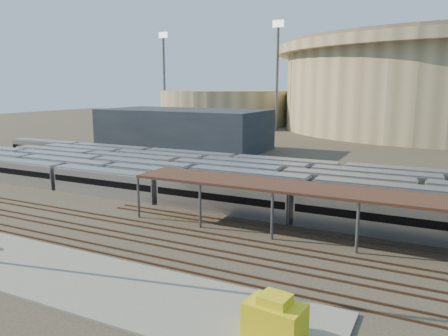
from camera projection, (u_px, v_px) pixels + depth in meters
name	position (u px, v px, depth m)	size (l,w,h in m)	color
ground	(190.00, 230.00, 48.39)	(420.00, 420.00, 0.00)	#383026
apron	(50.00, 271.00, 37.41)	(50.00, 9.00, 0.20)	gray
subway_trains	(234.00, 180.00, 65.83)	(128.14, 23.90, 3.60)	#B8B7BC
inspection_shed	(411.00, 201.00, 41.27)	(60.30, 6.00, 5.30)	#505055
empty_tracks	(164.00, 243.00, 43.98)	(170.00, 9.62, 0.18)	#4C3323
secondary_arena	(226.00, 107.00, 187.78)	(56.00, 56.00, 14.00)	tan
service_building	(184.00, 129.00, 111.23)	(42.00, 20.00, 10.00)	#1E232D
floodlight_0	(277.00, 72.00, 154.46)	(4.00, 1.00, 38.40)	#505055
floodlight_1	(164.00, 75.00, 187.53)	(4.00, 1.00, 38.40)	#505055
floodlight_3	(360.00, 75.00, 189.53)	(4.00, 1.00, 38.40)	#505055
yellow_equipment	(275.00, 321.00, 27.09)	(3.64, 2.28, 2.28)	gold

